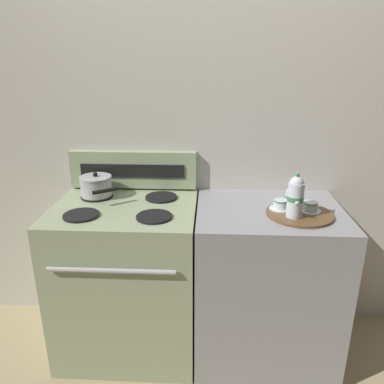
{
  "coord_description": "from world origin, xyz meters",
  "views": [
    {
      "loc": [
        0.07,
        -1.9,
        1.69
      ],
      "look_at": [
        -0.03,
        0.04,
        1.0
      ],
      "focal_mm": 35.0,
      "sensor_mm": 36.0,
      "label": 1
    }
  ],
  "objects_px": {
    "teacup_left": "(310,207)",
    "teacup_right": "(280,204)",
    "creamer_jug": "(291,197)",
    "serving_tray": "(299,214)",
    "teapot": "(296,197)",
    "stove": "(128,278)",
    "saucepan": "(96,186)"
  },
  "relations": [
    {
      "from": "saucepan",
      "to": "teacup_right",
      "type": "height_order",
      "value": "saucepan"
    },
    {
      "from": "stove",
      "to": "teapot",
      "type": "height_order",
      "value": "teapot"
    },
    {
      "from": "teacup_right",
      "to": "creamer_jug",
      "type": "xyz_separation_m",
      "value": [
        0.07,
        0.07,
        0.02
      ]
    },
    {
      "from": "serving_tray",
      "to": "teacup_right",
      "type": "xyz_separation_m",
      "value": [
        -0.09,
        0.05,
        0.03
      ]
    },
    {
      "from": "stove",
      "to": "teacup_right",
      "type": "bearing_deg",
      "value": -1.7
    },
    {
      "from": "serving_tray",
      "to": "teacup_right",
      "type": "distance_m",
      "value": 0.11
    },
    {
      "from": "stove",
      "to": "creamer_jug",
      "type": "xyz_separation_m",
      "value": [
        0.92,
        0.05,
        0.51
      ]
    },
    {
      "from": "saucepan",
      "to": "teapot",
      "type": "height_order",
      "value": "teapot"
    },
    {
      "from": "teacup_right",
      "to": "serving_tray",
      "type": "bearing_deg",
      "value": -26.09
    },
    {
      "from": "teacup_left",
      "to": "teacup_right",
      "type": "height_order",
      "value": "same"
    },
    {
      "from": "saucepan",
      "to": "serving_tray",
      "type": "distance_m",
      "value": 1.15
    },
    {
      "from": "teacup_left",
      "to": "creamer_jug",
      "type": "bearing_deg",
      "value": 130.55
    },
    {
      "from": "stove",
      "to": "saucepan",
      "type": "height_order",
      "value": "saucepan"
    },
    {
      "from": "saucepan",
      "to": "serving_tray",
      "type": "bearing_deg",
      "value": -10.58
    },
    {
      "from": "stove",
      "to": "teacup_left",
      "type": "height_order",
      "value": "teacup_left"
    },
    {
      "from": "serving_tray",
      "to": "teapot",
      "type": "xyz_separation_m",
      "value": [
        -0.04,
        -0.05,
        0.12
      ]
    },
    {
      "from": "saucepan",
      "to": "creamer_jug",
      "type": "relative_size",
      "value": 3.29
    },
    {
      "from": "stove",
      "to": "teacup_left",
      "type": "relative_size",
      "value": 8.11
    },
    {
      "from": "saucepan",
      "to": "teapot",
      "type": "bearing_deg",
      "value": -13.63
    },
    {
      "from": "teapot",
      "to": "creamer_jug",
      "type": "distance_m",
      "value": 0.19
    },
    {
      "from": "stove",
      "to": "teapot",
      "type": "relative_size",
      "value": 4.02
    },
    {
      "from": "stove",
      "to": "teacup_left",
      "type": "bearing_deg",
      "value": -2.82
    },
    {
      "from": "creamer_jug",
      "to": "teacup_left",
      "type": "bearing_deg",
      "value": -49.45
    },
    {
      "from": "saucepan",
      "to": "teapot",
      "type": "xyz_separation_m",
      "value": [
        1.09,
        -0.26,
        0.05
      ]
    },
    {
      "from": "stove",
      "to": "teacup_left",
      "type": "distance_m",
      "value": 1.12
    },
    {
      "from": "saucepan",
      "to": "teapot",
      "type": "distance_m",
      "value": 1.12
    },
    {
      "from": "stove",
      "to": "teacup_right",
      "type": "distance_m",
      "value": 0.99
    },
    {
      "from": "serving_tray",
      "to": "creamer_jug",
      "type": "xyz_separation_m",
      "value": [
        -0.03,
        0.12,
        0.05
      ]
    },
    {
      "from": "stove",
      "to": "teapot",
      "type": "distance_m",
      "value": 1.08
    },
    {
      "from": "teacup_right",
      "to": "creamer_jug",
      "type": "bearing_deg",
      "value": 47.32
    },
    {
      "from": "stove",
      "to": "teacup_right",
      "type": "relative_size",
      "value": 8.11
    },
    {
      "from": "teacup_left",
      "to": "creamer_jug",
      "type": "xyz_separation_m",
      "value": [
        -0.08,
        0.1,
        0.02
      ]
    }
  ]
}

